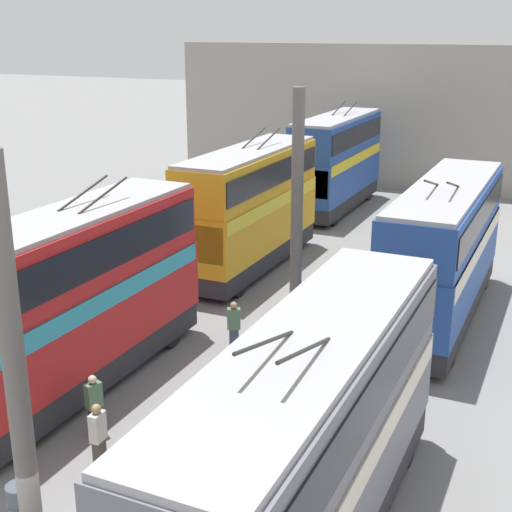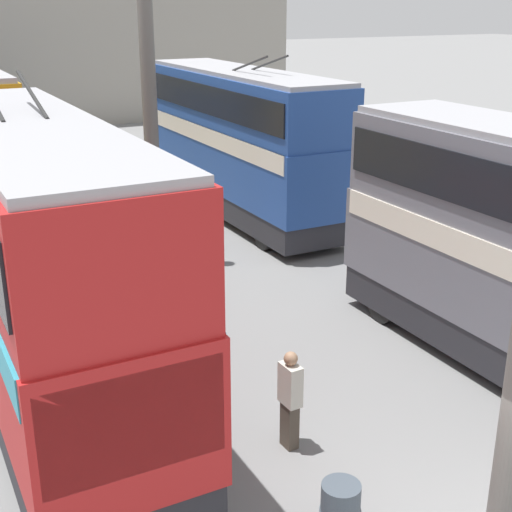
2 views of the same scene
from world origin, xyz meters
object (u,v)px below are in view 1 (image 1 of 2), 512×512
bus_right_far (336,157)px  person_aisle_midway (234,325)px  bus_left_far (444,244)px  bus_right_mid (249,202)px  person_aisle_foreground (98,436)px  person_by_right_row (94,403)px  bus_right_near (72,291)px  oil_drum (20,503)px  bus_left_near (311,434)px

bus_right_far → person_aisle_midway: 19.85m
bus_left_far → bus_right_mid: bearing=75.3°
person_aisle_foreground → person_by_right_row: person_aisle_foreground is taller
person_by_right_row → bus_right_far: bearing=114.7°
bus_left_far → bus_right_near: (-9.55, 8.63, 0.16)m
person_aisle_foreground → oil_drum: (-2.18, 0.46, -0.51)m
bus_right_mid → person_aisle_foreground: (-15.06, -3.14, -2.04)m
bus_left_near → bus_right_mid: bearing=28.8°
person_aisle_foreground → bus_left_far: bearing=64.4°
bus_right_mid → person_aisle_midway: bus_right_mid is taller
person_aisle_foreground → oil_drum: person_aisle_foreground is taller
bus_right_near → person_aisle_midway: size_ratio=5.77×
bus_left_far → bus_right_near: 12.87m
bus_left_near → bus_left_far: 13.40m
bus_right_far → oil_drum: size_ratio=11.11×
bus_left_near → bus_right_far: size_ratio=1.12×
bus_right_mid → bus_right_far: (11.62, 0.00, 0.08)m
bus_right_mid → bus_right_far: bus_right_far is taller
bus_right_near → oil_drum: size_ratio=11.70×
person_by_right_row → person_aisle_midway: person_aisle_midway is taller
bus_left_far → person_by_right_row: bearing=150.4°
person_aisle_midway → oil_drum: (-9.38, 0.45, -0.49)m
person_aisle_midway → bus_left_near: bearing=-169.4°
person_aisle_midway → person_by_right_row: bearing=145.3°
oil_drum → bus_left_near: bearing=-75.1°
bus_right_mid → person_by_right_row: (-13.80, -2.07, -2.09)m
person_by_right_row → oil_drum: bearing=-59.9°
person_by_right_row → oil_drum: (-3.44, -0.61, -0.46)m
bus_right_far → person_aisle_foreground: (-26.68, -3.14, -2.12)m
bus_left_far → person_by_right_row: size_ratio=6.30×
bus_left_near → bus_left_far: bearing=0.0°
bus_left_near → bus_right_far: bus_right_far is taller
bus_left_near → oil_drum: size_ratio=12.41×
bus_right_near → bus_right_far: bearing=0.0°
person_aisle_midway → person_aisle_foreground: bearing=155.5°
person_by_right_row → person_aisle_midway: bearing=100.0°
bus_right_mid → bus_right_far: 11.62m
bus_right_near → bus_right_far: 23.43m
person_by_right_row → oil_drum: 3.52m
bus_right_mid → person_by_right_row: 14.11m
bus_right_near → bus_right_mid: bus_right_mid is taller
bus_left_far → bus_right_near: bus_right_near is taller
bus_right_mid → person_by_right_row: bearing=-171.5°
bus_right_near → person_aisle_foreground: bus_right_near is taller
person_aisle_midway → bus_right_mid: bearing=-2.9°
bus_left_near → person_aisle_foreground: 5.81m
bus_left_near → person_aisle_foreground: bus_left_near is taller
bus_left_near → oil_drum: bus_left_near is taller
oil_drum → bus_right_far: bearing=5.3°
bus_right_near → person_aisle_foreground: 4.95m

